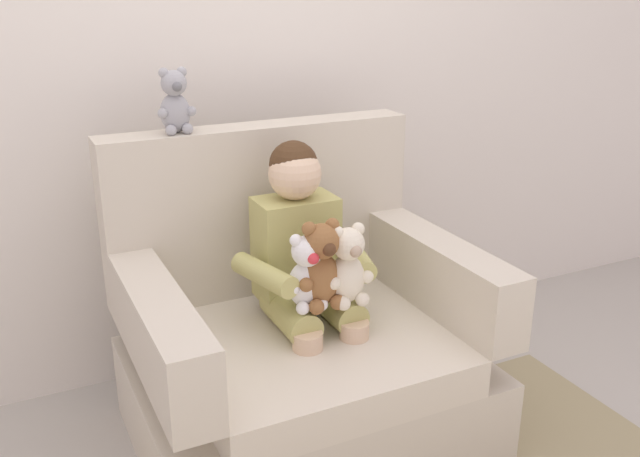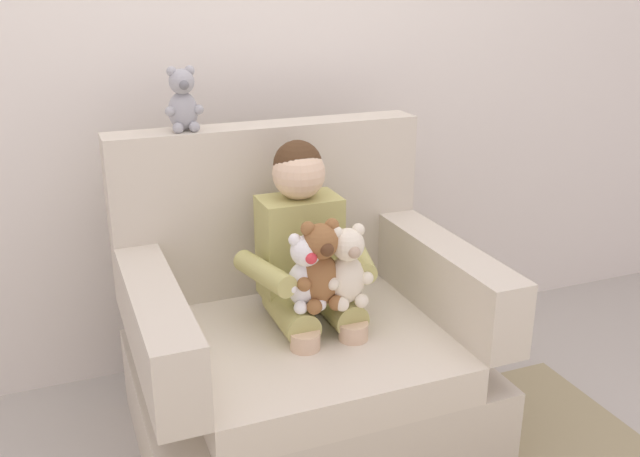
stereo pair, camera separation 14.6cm
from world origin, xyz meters
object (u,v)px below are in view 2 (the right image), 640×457
at_px(seated_child, 307,258).
at_px(plush_grey_on_backrest, 183,101).
at_px(armchair, 300,346).
at_px(plush_white, 306,273).
at_px(plush_cream, 347,268).
at_px(plush_brown, 320,267).

bearing_deg(seated_child, plush_grey_on_backrest, 143.80).
relative_size(armchair, plush_white, 4.45).
bearing_deg(plush_cream, armchair, 146.31).
distance_m(seated_child, plush_grey_on_backrest, 0.64).
distance_m(armchair, plush_grey_on_backrest, 0.89).
height_order(plush_cream, plush_white, plush_cream).
distance_m(armchair, plush_cream, 0.37).
bearing_deg(plush_white, plush_cream, -17.75).
distance_m(armchair, plush_white, 0.34).
bearing_deg(plush_grey_on_backrest, plush_brown, -66.21).
bearing_deg(plush_brown, plush_cream, -19.15).
height_order(armchair, plush_brown, armchair).
bearing_deg(seated_child, plush_cream, -59.44).
bearing_deg(plush_grey_on_backrest, armchair, -58.06).
height_order(plush_brown, plush_grey_on_backrest, plush_grey_on_backrest).
height_order(seated_child, plush_grey_on_backrest, plush_grey_on_backrest).
bearing_deg(plush_grey_on_backrest, plush_cream, -60.41).
relative_size(seated_child, plush_brown, 2.94).
height_order(armchair, seated_child, armchair).
xyz_separation_m(seated_child, plush_cream, (0.07, -0.16, 0.02)).
height_order(plush_cream, plush_grey_on_backrest, plush_grey_on_backrest).
relative_size(armchair, plush_brown, 3.87).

